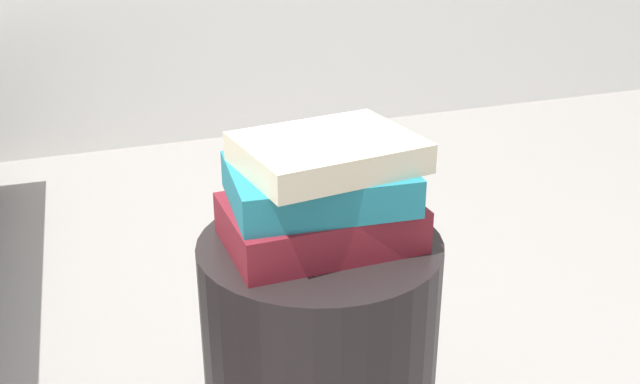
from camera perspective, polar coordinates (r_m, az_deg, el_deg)
The scene contains 4 objects.
side_table at distance 1.24m, azimuth 0.00°, elevation -14.41°, with size 0.37×0.37×0.51m, color black.
book_maroon at distance 1.09m, azimuth -0.14°, elevation -2.30°, with size 0.27×0.18×0.06m, color maroon.
book_teal at distance 1.07m, azimuth 0.07°, elevation 0.70°, with size 0.25×0.19×0.05m, color #1E727F.
book_cream at distance 1.05m, azimuth 0.51°, elevation 3.13°, with size 0.24×0.19×0.04m, color beige.
Camera 1 is at (-0.33, -0.92, 1.02)m, focal length 41.97 mm.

